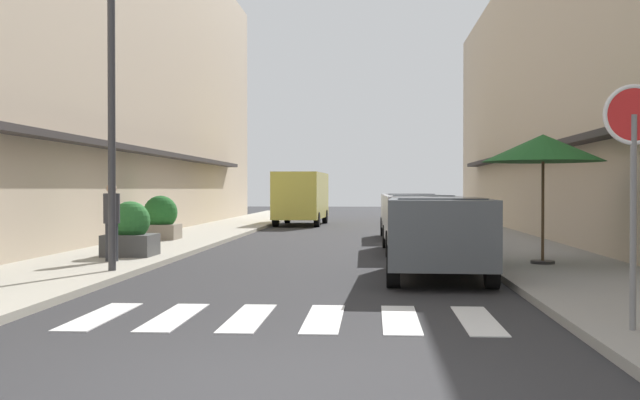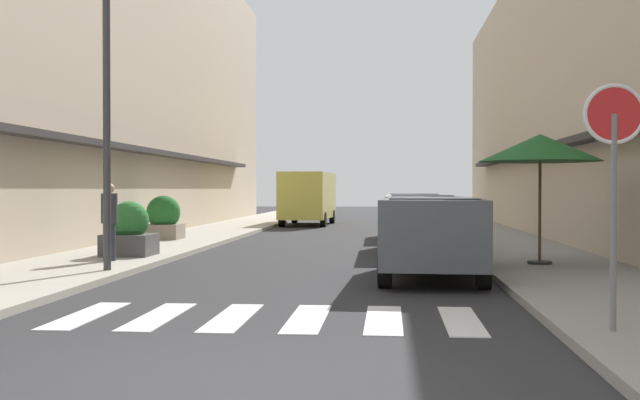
{
  "view_description": "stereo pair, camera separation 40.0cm",
  "coord_description": "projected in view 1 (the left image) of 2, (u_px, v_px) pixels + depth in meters",
  "views": [
    {
      "loc": [
        1.09,
        -6.37,
        1.63
      ],
      "look_at": [
        -0.26,
        13.73,
        1.34
      ],
      "focal_mm": 44.44,
      "sensor_mm": 36.0,
      "label": 1
    },
    {
      "loc": [
        1.48,
        -6.34,
        1.63
      ],
      "look_at": [
        -0.26,
        13.73,
        1.34
      ],
      "focal_mm": 44.44,
      "sensor_mm": 36.0,
      "label": 2
    }
  ],
  "objects": [
    {
      "name": "cafe_umbrella",
      "position": [
        543.0,
        149.0,
        15.9
      ],
      "size": [
        2.45,
        2.45,
        2.6
      ],
      "color": "#262626",
      "rests_on": "sidewalk_right"
    },
    {
      "name": "round_street_sign",
      "position": [
        634.0,
        142.0,
        8.41
      ],
      "size": [
        0.65,
        0.07,
        2.62
      ],
      "color": "slate",
      "rests_on": "sidewalk_right"
    },
    {
      "name": "parked_car_far",
      "position": [
        409.0,
        210.0,
        25.94
      ],
      "size": [
        1.86,
        3.98,
        1.47
      ],
      "color": "silver",
      "rests_on": "ground_plane"
    },
    {
      "name": "ground_plane",
      "position": [
        337.0,
        242.0,
        23.99
      ],
      "size": [
        96.72,
        96.72,
        0.0
      ],
      "primitive_type": "plane",
      "color": "#2B2B2D"
    },
    {
      "name": "planter_midblock",
      "position": [
        130.0,
        232.0,
        17.78
      ],
      "size": [
        1.08,
        1.08,
        1.23
      ],
      "color": "#4C4C4C",
      "rests_on": "sidewalk_left"
    },
    {
      "name": "crosswalk",
      "position": [
        286.0,
        318.0,
        9.91
      ],
      "size": [
        5.2,
        2.2,
        0.01
      ],
      "color": "silver",
      "rests_on": "ground_plane"
    },
    {
      "name": "pedestrian_walking_near",
      "position": [
        112.0,
        220.0,
        16.45
      ],
      "size": [
        0.34,
        0.34,
        1.63
      ],
      "rotation": [
        0.0,
        0.0,
        2.43
      ],
      "color": "#282B33",
      "rests_on": "sidewalk_left"
    },
    {
      "name": "delivery_van",
      "position": [
        301.0,
        194.0,
        35.48
      ],
      "size": [
        2.15,
        5.46,
        2.37
      ],
      "color": "#D8CC4C",
      "rests_on": "ground_plane"
    },
    {
      "name": "parked_car_mid",
      "position": [
        420.0,
        216.0,
        20.17
      ],
      "size": [
        1.85,
        4.51,
        1.47
      ],
      "color": "silver",
      "rests_on": "ground_plane"
    },
    {
      "name": "sidewalk_left",
      "position": [
        181.0,
        240.0,
        24.31
      ],
      "size": [
        2.94,
        61.55,
        0.12
      ],
      "primitive_type": "cube",
      "color": "#ADA899",
      "rests_on": "ground_plane"
    },
    {
      "name": "parked_car_near",
      "position": [
        439.0,
        228.0,
        14.29
      ],
      "size": [
        1.95,
        4.46,
        1.47
      ],
      "color": "#4C5156",
      "rests_on": "ground_plane"
    },
    {
      "name": "planter_far",
      "position": [
        160.0,
        219.0,
        23.64
      ],
      "size": [
        1.07,
        1.07,
        1.31
      ],
      "color": "gray",
      "rests_on": "sidewalk_left"
    },
    {
      "name": "street_lamp",
      "position": [
        121.0,
        81.0,
        14.52
      ],
      "size": [
        1.19,
        0.28,
        5.74
      ],
      "color": "#38383D",
      "rests_on": "sidewalk_left"
    },
    {
      "name": "building_row_left",
      "position": [
        70.0,
        58.0,
        25.69
      ],
      "size": [
        5.5,
        41.57,
        11.76
      ],
      "color": "#C6B299",
      "rests_on": "ground_plane"
    },
    {
      "name": "building_row_right",
      "position": [
        621.0,
        81.0,
        24.53
      ],
      "size": [
        5.5,
        41.57,
        9.98
      ],
      "color": "#C6B299",
      "rests_on": "ground_plane"
    },
    {
      "name": "sidewalk_right",
      "position": [
        497.0,
        241.0,
        23.67
      ],
      "size": [
        2.94,
        61.55,
        0.12
      ],
      "primitive_type": "cube",
      "color": "gray",
      "rests_on": "ground_plane"
    }
  ]
}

